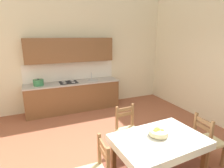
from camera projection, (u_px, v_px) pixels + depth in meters
The scene contains 7 objects.
ground_plane at pixel (114, 163), 3.42m from camera, with size 6.69×6.68×0.10m, color #99563D.
wall_back at pixel (73, 44), 5.64m from camera, with size 6.69×0.12×4.04m, color beige.
kitchen_cabinetry at pixel (73, 83), 5.59m from camera, with size 2.82×0.63×2.20m.
dining_table at pixel (159, 145), 2.81m from camera, with size 1.42×0.99×0.75m.
dining_chair_window_side at pixel (207, 141), 3.26m from camera, with size 0.45×0.45×0.93m.
dining_chair_kitchen_side at pixel (128, 131), 3.61m from camera, with size 0.44×0.44×0.93m.
fruit_bowl at pixel (158, 132), 2.83m from camera, with size 0.30×0.30×0.12m.
Camera 1 is at (-1.18, -2.67, 2.26)m, focal length 29.28 mm.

